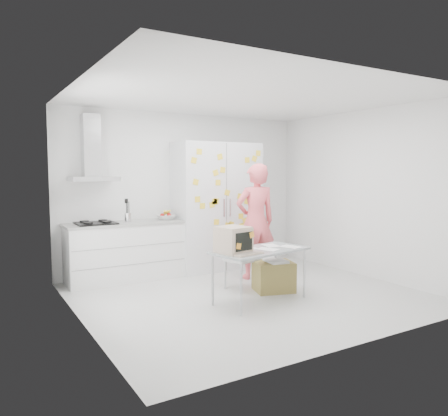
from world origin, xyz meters
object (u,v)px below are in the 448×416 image
person (256,221)px  cardboard_box (274,276)px  chair (238,253)px  desk (244,245)px

person → cardboard_box: 1.06m
chair → cardboard_box: chair is taller
person → chair: (-0.56, -0.35, -0.41)m
person → desk: person is taller
cardboard_box → person: bearing=74.6°
chair → cardboard_box: size_ratio=1.43×
chair → person: bearing=18.4°
desk → chair: bearing=53.0°
desk → person: bearing=39.2°
person → cardboard_box: (-0.21, -0.77, -0.70)m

